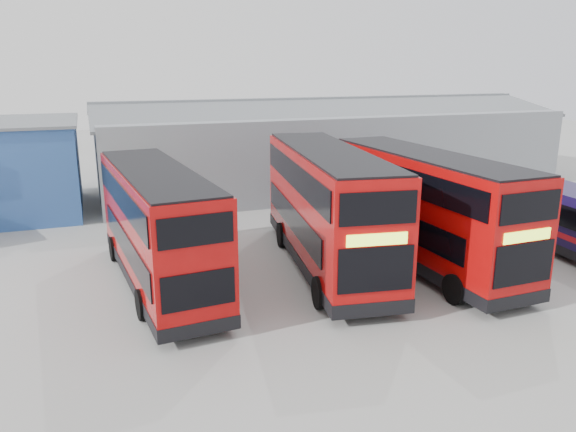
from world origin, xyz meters
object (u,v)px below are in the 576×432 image
Objects in this scene: maintenance_shed at (323,145)px; double_decker_right at (424,210)px; double_decker_left at (158,229)px; single_decker_blue at (572,223)px; double_decker_centre at (327,210)px.

maintenance_shed reaches higher than double_decker_right.
double_decker_right reaches higher than double_decker_left.
maintenance_shed is at bearing -73.59° from single_decker_blue.
double_decker_centre reaches higher than double_decker_right.
double_decker_centre is at bearing 161.46° from double_decker_right.
double_decker_centre reaches higher than double_decker_left.
maintenance_shed is 17.08m from double_decker_centre.
double_decker_left is 1.01× the size of single_decker_blue.
maintenance_shed is 2.88× the size of single_decker_blue.
double_decker_centre is 10.98m from single_decker_blue.
single_decker_blue is (6.91, -0.99, -0.91)m from double_decker_right.
single_decker_blue is at bearing -2.91° from double_decker_centre.
double_decker_right is at bearing -8.20° from double_decker_centre.
double_decker_left is at bearing -130.31° from maintenance_shed.
maintenance_shed is 17.12m from double_decker_right.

